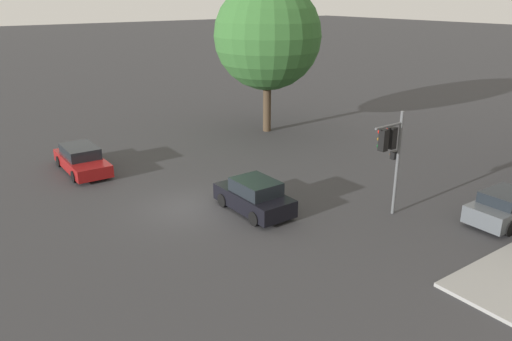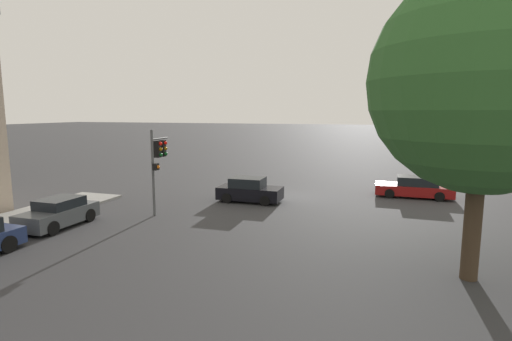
{
  "view_description": "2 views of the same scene",
  "coord_description": "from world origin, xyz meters",
  "px_view_note": "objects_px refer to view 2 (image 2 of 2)",
  "views": [
    {
      "loc": [
        18.49,
        -9.55,
        9.1
      ],
      "look_at": [
        1.81,
        2.45,
        1.8
      ],
      "focal_mm": 35.0,
      "sensor_mm": 36.0,
      "label": 1
    },
    {
      "loc": [
        -5.76,
        25.09,
        5.52
      ],
      "look_at": [
        1.65,
        2.03,
        1.93
      ],
      "focal_mm": 28.0,
      "sensor_mm": 36.0,
      "label": 2
    }
  ],
  "objects_px": {
    "traffic_signal": "(158,156)",
    "crossing_car_1": "(415,187)",
    "street_tree": "(484,81)",
    "parked_car_0": "(58,213)",
    "crossing_car_0": "(249,190)"
  },
  "relations": [
    {
      "from": "traffic_signal",
      "to": "crossing_car_1",
      "type": "height_order",
      "value": "traffic_signal"
    },
    {
      "from": "crossing_car_0",
      "to": "crossing_car_1",
      "type": "bearing_deg",
      "value": 23.87
    },
    {
      "from": "crossing_car_1",
      "to": "crossing_car_0",
      "type": "bearing_deg",
      "value": 25.56
    },
    {
      "from": "traffic_signal",
      "to": "parked_car_0",
      "type": "distance_m",
      "value": 5.57
    },
    {
      "from": "crossing_car_0",
      "to": "street_tree",
      "type": "bearing_deg",
      "value": -39.82
    },
    {
      "from": "crossing_car_0",
      "to": "parked_car_0",
      "type": "xyz_separation_m",
      "value": [
        7.04,
        7.97,
        -0.04
      ]
    },
    {
      "from": "street_tree",
      "to": "parked_car_0",
      "type": "xyz_separation_m",
      "value": [
        17.7,
        -0.73,
        -5.8
      ]
    },
    {
      "from": "traffic_signal",
      "to": "crossing_car_0",
      "type": "distance_m",
      "value": 6.16
    },
    {
      "from": "traffic_signal",
      "to": "crossing_car_0",
      "type": "xyz_separation_m",
      "value": [
        -3.71,
        -4.27,
        -2.45
      ]
    },
    {
      "from": "street_tree",
      "to": "traffic_signal",
      "type": "distance_m",
      "value": 15.4
    },
    {
      "from": "traffic_signal",
      "to": "crossing_car_1",
      "type": "xyz_separation_m",
      "value": [
        -13.52,
        -8.74,
        -2.51
      ]
    },
    {
      "from": "street_tree",
      "to": "parked_car_0",
      "type": "bearing_deg",
      "value": -2.37
    },
    {
      "from": "street_tree",
      "to": "crossing_car_0",
      "type": "xyz_separation_m",
      "value": [
        10.66,
        -8.71,
        -5.76
      ]
    },
    {
      "from": "crossing_car_1",
      "to": "street_tree",
      "type": "bearing_deg",
      "value": 94.78
    },
    {
      "from": "street_tree",
      "to": "crossing_car_1",
      "type": "height_order",
      "value": "street_tree"
    }
  ]
}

